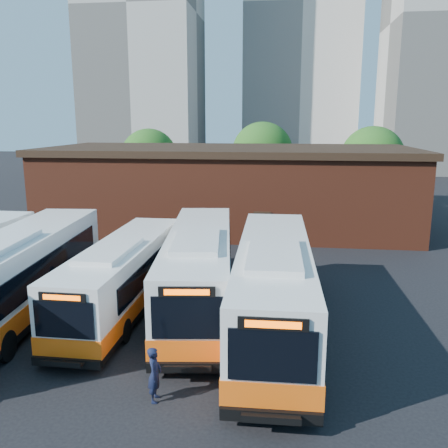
# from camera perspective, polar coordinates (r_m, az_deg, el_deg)

# --- Properties ---
(ground) EXTENTS (220.00, 220.00, 0.00)m
(ground) POSITION_cam_1_polar(r_m,az_deg,el_deg) (20.01, -6.29, -12.61)
(ground) COLOR black
(bus_west) EXTENTS (3.90, 14.16, 3.81)m
(bus_west) POSITION_cam_1_polar(r_m,az_deg,el_deg) (22.34, -23.65, -6.14)
(bus_west) COLOR silver
(bus_west) RESTS_ON ground
(bus_midwest) EXTENTS (2.61, 12.01, 3.26)m
(bus_midwest) POSITION_cam_1_polar(r_m,az_deg,el_deg) (21.93, -12.01, -6.38)
(bus_midwest) COLOR silver
(bus_midwest) RESTS_ON ground
(bus_mideast) EXTENTS (4.30, 13.63, 3.66)m
(bus_mideast) POSITION_cam_1_polar(r_m,az_deg,el_deg) (21.77, -2.99, -5.76)
(bus_mideast) COLOR silver
(bus_mideast) RESTS_ON ground
(bus_east) EXTENTS (3.13, 13.90, 3.77)m
(bus_east) POSITION_cam_1_polar(r_m,az_deg,el_deg) (19.47, 5.96, -7.87)
(bus_east) COLOR silver
(bus_east) RESTS_ON ground
(transit_worker) EXTENTS (0.45, 0.66, 1.74)m
(transit_worker) POSITION_cam_1_polar(r_m,az_deg,el_deg) (15.23, -8.33, -17.46)
(transit_worker) COLOR black
(transit_worker) RESTS_ON ground
(depot_building) EXTENTS (28.60, 12.60, 6.40)m
(depot_building) POSITION_cam_1_polar(r_m,az_deg,el_deg) (38.22, 0.58, 4.55)
(depot_building) COLOR maroon
(depot_building) RESTS_ON ground
(tree_west) EXTENTS (6.00, 6.00, 7.65)m
(tree_west) POSITION_cam_1_polar(r_m,az_deg,el_deg) (51.80, -8.99, 7.97)
(tree_west) COLOR #382314
(tree_west) RESTS_ON ground
(tree_mid) EXTENTS (6.56, 6.56, 8.36)m
(tree_mid) POSITION_cam_1_polar(r_m,az_deg,el_deg) (51.78, 4.63, 8.56)
(tree_mid) COLOR #382314
(tree_mid) RESTS_ON ground
(tree_east) EXTENTS (6.24, 6.24, 7.96)m
(tree_east) POSITION_cam_1_polar(r_m,az_deg,el_deg) (49.51, 17.39, 7.59)
(tree_east) COLOR #382314
(tree_east) RESTS_ON ground
(tower_left) EXTENTS (20.00, 18.00, 56.20)m
(tower_left) POSITION_cam_1_polar(r_m,az_deg,el_deg) (95.43, -9.81, 23.86)
(tower_left) COLOR #AEABA0
(tower_left) RESTS_ON ground
(tower_center) EXTENTS (22.00, 20.00, 61.20)m
(tower_center) POSITION_cam_1_polar(r_m,az_deg,el_deg) (105.95, 9.32, 24.07)
(tower_center) COLOR beige
(tower_center) RESTS_ON ground
(tower_right) EXTENTS (18.00, 18.00, 49.20)m
(tower_right) POSITION_cam_1_polar(r_m,az_deg,el_deg) (90.78, 25.34, 21.28)
(tower_right) COLOR #AEABA0
(tower_right) RESTS_ON ground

